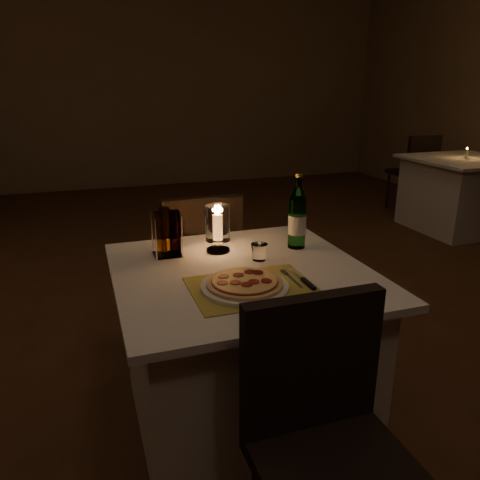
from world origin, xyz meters
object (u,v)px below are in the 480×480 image
object	(u,v)px
chair_near	(325,426)
water_bottle	(297,218)
hurricane_candle	(218,225)
chair_far	(199,256)
tumbler	(259,252)
neighbor_table_right	(460,194)
plate	(245,286)
pizza	(245,282)
main_table	(242,350)

from	to	relation	value
chair_near	water_bottle	world-z (taller)	water_bottle
chair_near	hurricane_candle	world-z (taller)	hurricane_candle
chair_far	tumbler	xyz separation A→B (m)	(0.11, -0.63, 0.23)
chair_near	neighbor_table_right	distance (m)	4.18
chair_far	neighbor_table_right	bearing A→B (deg)	23.88
chair_far	tumbler	size ratio (longest dim) A/B	12.62
plate	tumbler	size ratio (longest dim) A/B	4.49
pizza	water_bottle	size ratio (longest dim) A/B	0.83
pizza	tumbler	size ratio (longest dim) A/B	3.93
tumbler	plate	bearing A→B (deg)	-120.87
main_table	pizza	bearing A→B (deg)	-105.55
main_table	hurricane_candle	world-z (taller)	hurricane_candle
plate	chair_near	bearing A→B (deg)	-84.65
tumbler	chair_near	bearing A→B (deg)	-97.64
chair_near	tumbler	xyz separation A→B (m)	(0.11, 0.80, 0.23)
chair_far	tumbler	world-z (taller)	chair_far
pizza	hurricane_candle	bearing A→B (deg)	86.96
chair_near	neighbor_table_right	world-z (taller)	chair_near
chair_far	water_bottle	distance (m)	0.70
water_bottle	hurricane_candle	xyz separation A→B (m)	(-0.35, 0.06, -0.01)
tumbler	hurricane_candle	world-z (taller)	hurricane_candle
chair_near	plate	world-z (taller)	chair_near
pizza	main_table	bearing A→B (deg)	74.45
chair_near	water_bottle	distance (m)	1.01
main_table	water_bottle	world-z (taller)	water_bottle
neighbor_table_right	tumbler	bearing A→B (deg)	-146.20
neighbor_table_right	pizza	bearing A→B (deg)	-144.27
tumbler	hurricane_candle	size ratio (longest dim) A/B	0.34
chair_far	hurricane_candle	bearing A→B (deg)	-93.35
plate	main_table	bearing A→B (deg)	74.48
chair_near	water_bottle	xyz separation A→B (m)	(0.33, 0.90, 0.33)
chair_near	hurricane_candle	size ratio (longest dim) A/B	4.30
hurricane_candle	neighbor_table_right	xyz separation A→B (m)	(3.13, 1.84, -0.49)
water_bottle	chair_near	bearing A→B (deg)	-110.01
pizza	chair_far	bearing A→B (deg)	86.80
plate	hurricane_candle	bearing A→B (deg)	86.97
pizza	water_bottle	distance (m)	0.53
tumbler	neighbor_table_right	bearing A→B (deg)	33.80
chair_near	chair_far	bearing A→B (deg)	90.00
tumbler	water_bottle	world-z (taller)	water_bottle
chair_far	pizza	size ratio (longest dim) A/B	3.21
chair_near	neighbor_table_right	size ratio (longest dim) A/B	0.90
plate	water_bottle	distance (m)	0.54
water_bottle	neighbor_table_right	size ratio (longest dim) A/B	0.34
chair_far	tumbler	bearing A→B (deg)	-80.41
main_table	water_bottle	xyz separation A→B (m)	(0.33, 0.18, 0.50)
plate	water_bottle	bearing A→B (deg)	43.87
chair_far	water_bottle	size ratio (longest dim) A/B	2.68
chair_near	chair_far	xyz separation A→B (m)	(-0.00, 1.43, 0.00)
plate	hurricane_candle	xyz separation A→B (m)	(0.02, 0.42, 0.11)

